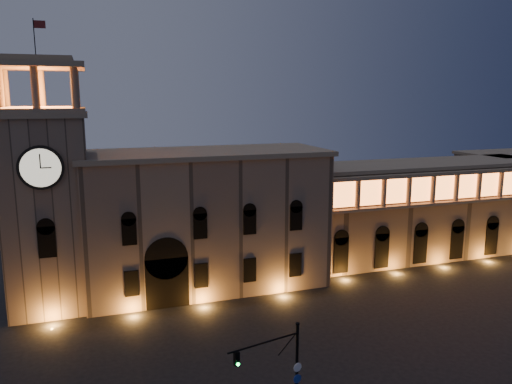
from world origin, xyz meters
The scene contains 5 objects.
ground centered at (0.00, 0.00, 0.00)m, with size 160.00×160.00×0.00m, color black.
government_building centered at (-2.08, 21.93, 8.77)m, with size 30.80×12.80×17.60m.
clock_tower centered at (-20.50, 20.98, 12.50)m, with size 9.80×9.80×32.40m.
colonnade_wing centered at (32.00, 23.92, 7.33)m, with size 40.60×11.50×14.50m.
traffic_light centered at (-3.15, -8.53, 4.35)m, with size 5.91×1.69×8.28m.
Camera 1 is at (-15.61, -39.04, 24.10)m, focal length 35.00 mm.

